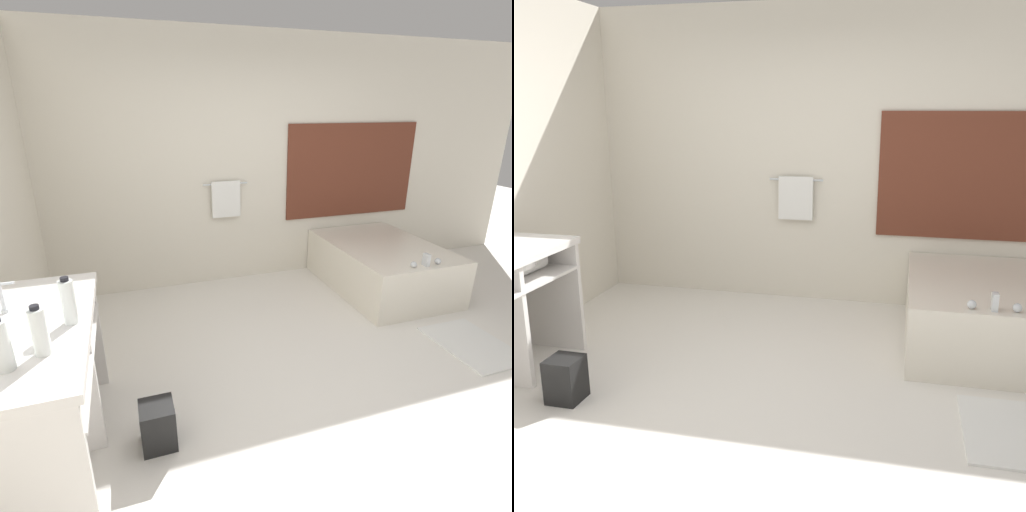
# 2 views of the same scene
# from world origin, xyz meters

# --- Properties ---
(ground_plane) EXTENTS (16.00, 16.00, 0.00)m
(ground_plane) POSITION_xyz_m (0.00, 0.00, 0.00)
(ground_plane) COLOR silver
(ground_plane) RESTS_ON ground
(wall_back_with_blinds) EXTENTS (7.40, 0.13, 2.70)m
(wall_back_with_blinds) POSITION_xyz_m (0.05, 2.23, 1.34)
(wall_back_with_blinds) COLOR silver
(wall_back_with_blinds) RESTS_ON ground_plane
(bathtub) EXTENTS (1.08, 1.55, 0.64)m
(bathtub) POSITION_xyz_m (1.29, 1.42, 0.28)
(bathtub) COLOR silver
(bathtub) RESTS_ON ground_plane
(waste_bin) EXTENTS (0.20, 0.20, 0.29)m
(waste_bin) POSITION_xyz_m (-1.33, -0.12, 0.14)
(waste_bin) COLOR black
(waste_bin) RESTS_ON ground_plane
(bath_mat) EXTENTS (0.55, 0.75, 0.02)m
(bath_mat) POSITION_xyz_m (1.36, 0.12, 0.01)
(bath_mat) COLOR white
(bath_mat) RESTS_ON ground_plane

